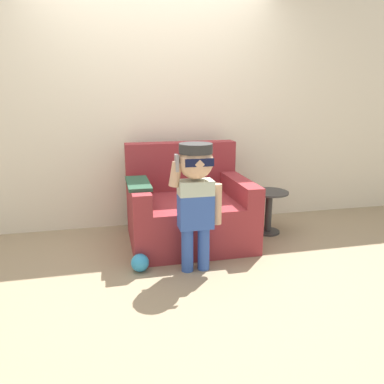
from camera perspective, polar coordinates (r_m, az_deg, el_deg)
ground_plane at (r=3.66m, az=-3.90°, el=-8.17°), size 10.00×10.00×0.00m
wall_back at (r=4.08m, az=-5.86°, el=12.91°), size 10.00×0.05×2.60m
armchair at (r=3.70m, az=-0.68°, el=-2.57°), size 1.16×0.98×0.94m
person_child at (r=2.95m, az=0.61°, el=0.61°), size 0.43×0.32×1.06m
side_table at (r=3.99m, az=11.61°, el=-2.37°), size 0.39×0.39×0.45m
toy_ball at (r=3.17m, az=-7.93°, el=-10.63°), size 0.15×0.15×0.15m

